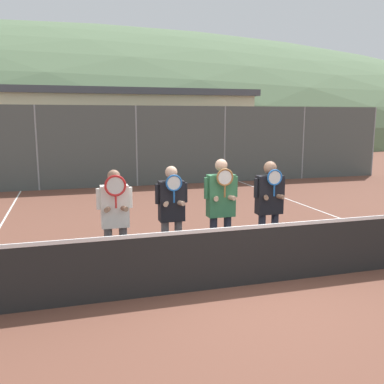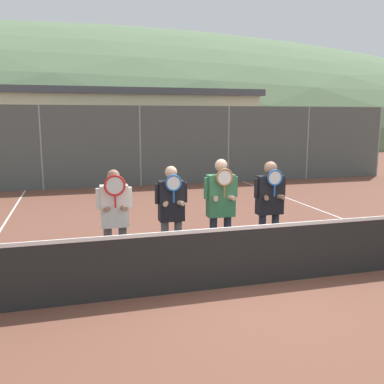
{
  "view_description": "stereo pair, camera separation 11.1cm",
  "coord_description": "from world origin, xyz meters",
  "views": [
    {
      "loc": [
        -2.55,
        -5.77,
        2.56
      ],
      "look_at": [
        -0.51,
        1.15,
        1.3
      ],
      "focal_mm": 40.0,
      "sensor_mm": 36.0,
      "label": 1
    },
    {
      "loc": [
        -2.45,
        -5.8,
        2.56
      ],
      "look_at": [
        -0.51,
        1.15,
        1.3
      ],
      "focal_mm": 40.0,
      "sensor_mm": 36.0,
      "label": 2
    }
  ],
  "objects": [
    {
      "name": "ground_plane",
      "position": [
        0.0,
        0.0,
        0.0
      ],
      "size": [
        120.0,
        120.0,
        0.0
      ],
      "primitive_type": "plane",
      "color": "brown"
    },
    {
      "name": "hill_distant",
      "position": [
        0.0,
        57.43,
        0.0
      ],
      "size": [
        136.53,
        75.85,
        26.55
      ],
      "color": "#5B7551",
      "rests_on": "ground_plane"
    },
    {
      "name": "clubhouse_building",
      "position": [
        0.52,
        19.95,
        2.09
      ],
      "size": [
        15.67,
        5.5,
        4.14
      ],
      "color": "beige",
      "rests_on": "ground_plane"
    },
    {
      "name": "fence_back",
      "position": [
        -0.0,
        10.16,
        1.5
      ],
      "size": [
        21.13,
        0.06,
        2.99
      ],
      "color": "gray",
      "rests_on": "ground_plane"
    },
    {
      "name": "tennis_net",
      "position": [
        0.0,
        0.0,
        0.49
      ],
      "size": [
        11.11,
        0.09,
        1.05
      ],
      "color": "gray",
      "rests_on": "ground_plane"
    },
    {
      "name": "court_line_right_sideline",
      "position": [
        4.13,
        3.0,
        0.0
      ],
      "size": [
        0.05,
        16.0,
        0.01
      ],
      "primitive_type": "cube",
      "color": "white",
      "rests_on": "ground_plane"
    },
    {
      "name": "player_leftmost",
      "position": [
        -1.85,
        0.89,
        1.04
      ],
      "size": [
        0.56,
        0.34,
        1.76
      ],
      "color": "#56565B",
      "rests_on": "ground_plane"
    },
    {
      "name": "player_center_left",
      "position": [
        -0.9,
        1.02,
        1.04
      ],
      "size": [
        0.55,
        0.34,
        1.77
      ],
      "color": "#56565B",
      "rests_on": "ground_plane"
    },
    {
      "name": "player_center_right",
      "position": [
        -0.07,
        0.89,
        1.11
      ],
      "size": [
        0.6,
        0.34,
        1.88
      ],
      "color": "#232838",
      "rests_on": "ground_plane"
    },
    {
      "name": "player_rightmost",
      "position": [
        0.88,
        0.98,
        1.08
      ],
      "size": [
        0.6,
        0.34,
        1.8
      ],
      "color": "#232838",
      "rests_on": "ground_plane"
    },
    {
      "name": "car_left_of_center",
      "position": [
        -1.29,
        13.74,
        0.88
      ],
      "size": [
        4.35,
        2.08,
        1.72
      ],
      "color": "slate",
      "rests_on": "ground_plane"
    },
    {
      "name": "car_center",
      "position": [
        3.42,
        13.67,
        0.92
      ],
      "size": [
        4.09,
        2.04,
        1.82
      ],
      "color": "#285638",
      "rests_on": "ground_plane"
    },
    {
      "name": "car_right_of_center",
      "position": [
        8.07,
        13.5,
        0.89
      ],
      "size": [
        4.25,
        1.97,
        1.73
      ],
      "color": "silver",
      "rests_on": "ground_plane"
    }
  ]
}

